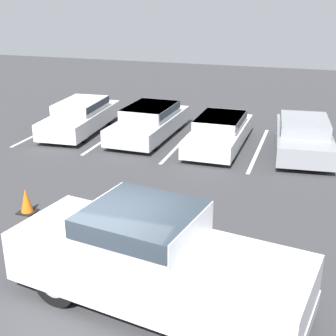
% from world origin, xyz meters
% --- Properties ---
extents(ground_plane, '(60.00, 60.00, 0.00)m').
position_xyz_m(ground_plane, '(0.00, 0.00, 0.00)').
color(ground_plane, '#38383A').
extents(stall_stripe_a, '(0.12, 5.22, 0.01)m').
position_xyz_m(stall_stripe_a, '(-7.05, 10.16, 0.00)').
color(stall_stripe_a, white).
rests_on(stall_stripe_a, ground_plane).
extents(stall_stripe_b, '(0.12, 5.22, 0.01)m').
position_xyz_m(stall_stripe_b, '(-4.12, 10.16, 0.00)').
color(stall_stripe_b, white).
rests_on(stall_stripe_b, ground_plane).
extents(stall_stripe_c, '(0.12, 5.22, 0.01)m').
position_xyz_m(stall_stripe_c, '(-1.20, 10.16, 0.00)').
color(stall_stripe_c, white).
rests_on(stall_stripe_c, ground_plane).
extents(stall_stripe_d, '(0.12, 5.22, 0.01)m').
position_xyz_m(stall_stripe_d, '(1.73, 10.16, 0.00)').
color(stall_stripe_d, white).
rests_on(stall_stripe_d, ground_plane).
extents(pickup_truck, '(5.70, 2.81, 1.87)m').
position_xyz_m(pickup_truck, '(1.16, 0.50, 0.93)').
color(pickup_truck, silver).
rests_on(pickup_truck, ground_plane).
extents(parked_sedan_a, '(2.01, 4.80, 1.26)m').
position_xyz_m(parked_sedan_a, '(-5.57, 10.32, 0.67)').
color(parked_sedan_a, silver).
rests_on(parked_sedan_a, ground_plane).
extents(parked_sedan_b, '(1.98, 4.76, 1.24)m').
position_xyz_m(parked_sedan_b, '(-2.61, 10.43, 0.66)').
color(parked_sedan_b, '#B7BABF').
rests_on(parked_sedan_b, ground_plane).
extents(parked_sedan_c, '(1.77, 4.52, 1.16)m').
position_xyz_m(parked_sedan_c, '(0.28, 9.99, 0.62)').
color(parked_sedan_c, silver).
rests_on(parked_sedan_c, ground_plane).
extents(parked_sedan_d, '(2.26, 4.61, 1.25)m').
position_xyz_m(parked_sedan_d, '(3.25, 10.21, 0.67)').
color(parked_sedan_d, gray).
rests_on(parked_sedan_d, ground_plane).
extents(traffic_cone, '(0.44, 0.44, 0.67)m').
position_xyz_m(traffic_cone, '(-3.34, 3.05, 0.31)').
color(traffic_cone, black).
rests_on(traffic_cone, ground_plane).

